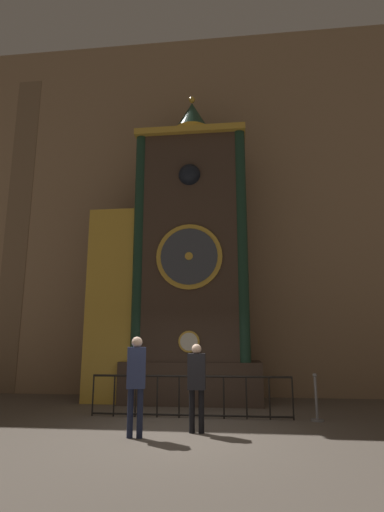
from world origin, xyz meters
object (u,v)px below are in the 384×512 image
at_px(clock_tower, 178,266).
at_px(visitor_near, 136,376).
at_px(stanchion_post, 317,405).
at_px(visitor_far, 197,379).

relative_size(clock_tower, visitor_near, 5.38).
bearing_deg(visitor_near, stanchion_post, 14.59).
relative_size(clock_tower, visitor_far, 5.83).
xyz_separation_m(clock_tower, stanchion_post, (3.43, -2.26, -3.60)).
height_order(visitor_near, visitor_far, visitor_near).
bearing_deg(stanchion_post, visitor_near, -151.31).
bearing_deg(visitor_near, clock_tower, 74.11).
xyz_separation_m(visitor_near, visitor_far, (1.07, 0.51, -0.09)).
bearing_deg(visitor_near, visitor_far, 11.42).
height_order(clock_tower, visitor_far, clock_tower).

